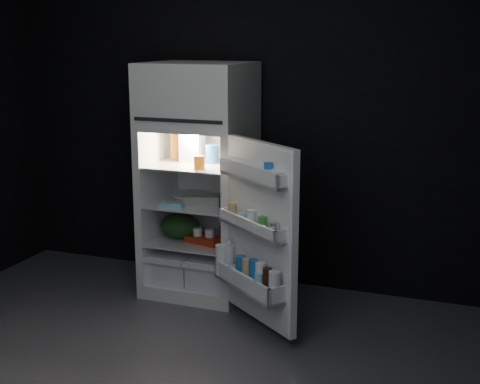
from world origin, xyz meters
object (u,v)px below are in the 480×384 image
at_px(fridge_door, 257,237).
at_px(yogurt_tray, 205,239).
at_px(refrigerator, 200,171).
at_px(milk_jug, 192,146).
at_px(egg_carton, 201,200).

relative_size(fridge_door, yogurt_tray, 4.24).
bearing_deg(fridge_door, refrigerator, 138.17).
bearing_deg(yogurt_tray, refrigerator, 140.97).
height_order(refrigerator, yogurt_tray, refrigerator).
relative_size(fridge_door, milk_jug, 5.08).
xyz_separation_m(refrigerator, yogurt_tray, (0.08, -0.11, -0.50)).
xyz_separation_m(milk_jug, yogurt_tray, (0.15, -0.12, -0.69)).
height_order(egg_carton, yogurt_tray, egg_carton).
xyz_separation_m(fridge_door, yogurt_tray, (-0.59, 0.49, -0.23)).
relative_size(egg_carton, yogurt_tray, 0.95).
height_order(milk_jug, egg_carton, milk_jug).
bearing_deg(yogurt_tray, fridge_door, -24.93).
distance_m(fridge_door, milk_jug, 1.07).
height_order(fridge_door, milk_jug, fridge_door).
distance_m(refrigerator, egg_carton, 0.24).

